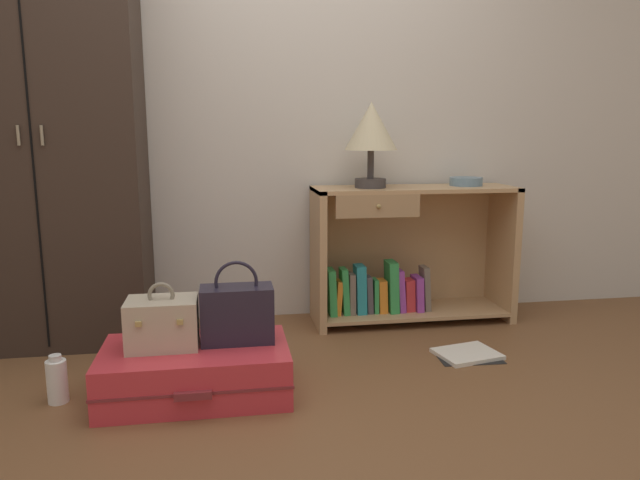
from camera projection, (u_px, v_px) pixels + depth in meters
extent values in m
plane|color=brown|center=(297.00, 441.00, 2.05)|extent=(9.00, 9.00, 0.00)
cube|color=beige|center=(262.00, 90.00, 3.27)|extent=(6.40, 0.10, 2.60)
cube|color=#33261E|center=(45.00, 135.00, 2.85)|extent=(0.91, 0.45, 2.11)
cube|color=black|center=(31.00, 135.00, 2.63)|extent=(0.01, 0.01, 2.01)
cylinder|color=gray|center=(18.00, 135.00, 2.62)|extent=(0.01, 0.01, 0.09)
cylinder|color=gray|center=(42.00, 135.00, 2.63)|extent=(0.01, 0.01, 0.09)
cube|color=tan|center=(318.00, 258.00, 3.23)|extent=(0.04, 0.36, 0.77)
cube|color=tan|center=(502.00, 251.00, 3.40)|extent=(0.04, 0.36, 0.77)
cube|color=tan|center=(415.00, 189.00, 3.25)|extent=(1.13, 0.36, 0.02)
cube|color=tan|center=(411.00, 310.00, 3.37)|extent=(1.05, 0.36, 0.02)
cube|color=tan|center=(403.00, 249.00, 3.48)|extent=(1.05, 0.01, 0.75)
cube|color=#A68259|center=(378.00, 206.00, 3.05)|extent=(0.45, 0.02, 0.12)
sphere|color=#9E844C|center=(379.00, 207.00, 3.04)|extent=(0.02, 0.02, 0.02)
cube|color=green|center=(331.00, 292.00, 3.25)|extent=(0.05, 0.13, 0.26)
cube|color=orange|center=(338.00, 297.00, 3.26)|extent=(0.04, 0.10, 0.19)
cube|color=green|center=(345.00, 291.00, 3.26)|extent=(0.05, 0.10, 0.26)
cube|color=#726659|center=(351.00, 293.00, 3.27)|extent=(0.04, 0.10, 0.23)
cube|color=teal|center=(360.00, 289.00, 3.27)|extent=(0.06, 0.11, 0.28)
cube|color=#4C474C|center=(369.00, 294.00, 3.28)|extent=(0.04, 0.08, 0.21)
cube|color=green|center=(375.00, 296.00, 3.29)|extent=(0.03, 0.09, 0.19)
cube|color=orange|center=(382.00, 296.00, 3.30)|extent=(0.05, 0.10, 0.19)
cube|color=green|center=(392.00, 286.00, 3.30)|extent=(0.06, 0.13, 0.29)
cube|color=purple|center=(400.00, 290.00, 3.31)|extent=(0.05, 0.11, 0.24)
cube|color=red|center=(409.00, 295.00, 3.32)|extent=(0.06, 0.09, 0.18)
cube|color=purple|center=(417.00, 293.00, 3.33)|extent=(0.05, 0.13, 0.20)
cube|color=#726659|center=(425.00, 288.00, 3.33)|extent=(0.05, 0.10, 0.26)
cylinder|color=#3D3838|center=(370.00, 183.00, 3.19)|extent=(0.17, 0.17, 0.05)
cylinder|color=#3D3838|center=(371.00, 164.00, 3.17)|extent=(0.04, 0.04, 0.15)
cone|color=beige|center=(371.00, 126.00, 3.13)|extent=(0.28, 0.28, 0.25)
cylinder|color=slate|center=(466.00, 182.00, 3.32)|extent=(0.18, 0.18, 0.05)
cube|color=#D1333D|center=(196.00, 371.00, 2.39)|extent=(0.75, 0.44, 0.21)
cube|color=maroon|center=(196.00, 371.00, 2.39)|extent=(0.76, 0.45, 0.01)
cube|color=maroon|center=(193.00, 396.00, 2.17)|extent=(0.14, 0.02, 0.03)
cube|color=#B7A88E|center=(163.00, 323.00, 2.36)|extent=(0.28, 0.20, 0.20)
torus|color=gray|center=(161.00, 295.00, 2.34)|extent=(0.11, 0.02, 0.11)
cube|color=tan|center=(139.00, 324.00, 2.24)|extent=(0.02, 0.01, 0.02)
cube|color=tan|center=(180.00, 322.00, 2.27)|extent=(0.02, 0.01, 0.02)
cube|color=#231E2D|center=(237.00, 314.00, 2.42)|extent=(0.30, 0.15, 0.23)
torus|color=#231E2D|center=(236.00, 282.00, 2.39)|extent=(0.18, 0.01, 0.18)
cylinder|color=white|center=(57.00, 381.00, 2.33)|extent=(0.08, 0.08, 0.17)
cylinder|color=silver|center=(55.00, 358.00, 2.31)|extent=(0.05, 0.05, 0.02)
cube|color=white|center=(467.00, 354.00, 2.83)|extent=(0.32, 0.28, 0.02)
cube|color=black|center=(467.00, 355.00, 2.83)|extent=(0.31, 0.26, 0.01)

